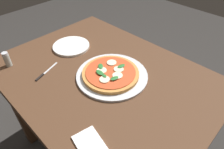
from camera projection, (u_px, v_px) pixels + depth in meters
name	position (u px, v px, depth m)	size (l,w,h in m)	color
dining_table	(104.00, 91.00, 1.10)	(1.13, 0.84, 0.76)	#4C301E
serving_tray	(112.00, 75.00, 1.00)	(0.36, 0.36, 0.01)	silver
pizza	(111.00, 73.00, 0.98)	(0.28, 0.28, 0.03)	#C6843F
plate_white	(71.00, 46.00, 1.20)	(0.22, 0.22, 0.01)	white
napkin	(90.00, 145.00, 0.71)	(0.13, 0.09, 0.01)	white
knife	(44.00, 74.00, 1.01)	(0.06, 0.16, 0.01)	black
pepper_shaker	(7.00, 59.00, 1.04)	(0.03, 0.03, 0.08)	#B2B7AD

